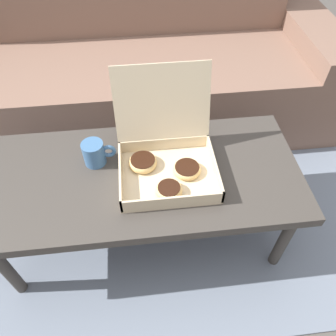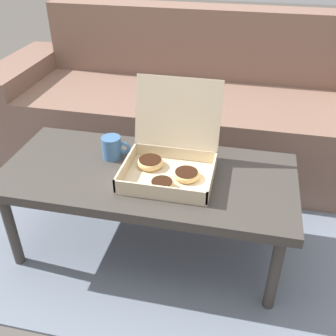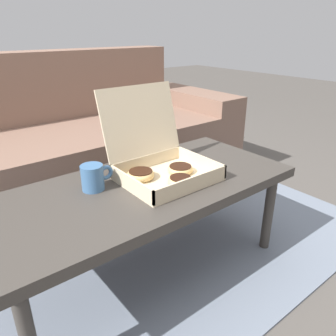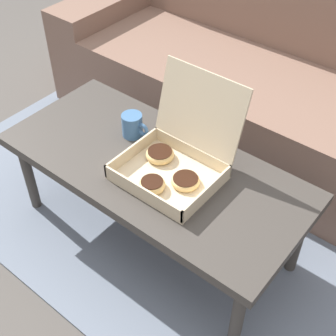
{
  "view_description": "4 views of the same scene",
  "coord_description": "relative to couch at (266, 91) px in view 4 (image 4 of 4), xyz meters",
  "views": [
    {
      "loc": [
        0.01,
        -0.88,
        1.36
      ],
      "look_at": [
        0.09,
        -0.11,
        0.47
      ],
      "focal_mm": 35.0,
      "sensor_mm": 36.0,
      "label": 1
    },
    {
      "loc": [
        0.37,
        -1.35,
        1.31
      ],
      "look_at": [
        0.09,
        -0.11,
        0.47
      ],
      "focal_mm": 42.0,
      "sensor_mm": 36.0,
      "label": 2
    },
    {
      "loc": [
        -0.63,
        -1.02,
        0.98
      ],
      "look_at": [
        0.09,
        -0.11,
        0.47
      ],
      "focal_mm": 35.0,
      "sensor_mm": 36.0,
      "label": 3
    },
    {
      "loc": [
        0.86,
        -1.05,
        1.6
      ],
      "look_at": [
        0.09,
        -0.11,
        0.47
      ],
      "focal_mm": 50.0,
      "sensor_mm": 36.0,
      "label": 4
    }
  ],
  "objects": [
    {
      "name": "area_rug",
      "position": [
        0.0,
        -0.49,
        -0.29
      ],
      "size": [
        2.38,
        1.79,
        0.01
      ],
      "primitive_type": "cube",
      "color": "slate",
      "rests_on": "ground_plane"
    },
    {
      "name": "pastry_box",
      "position": [
        0.09,
        -0.85,
        0.19
      ],
      "size": [
        0.35,
        0.37,
        0.34
      ],
      "color": "beige",
      "rests_on": "coffee_table"
    },
    {
      "name": "ground_plane",
      "position": [
        0.0,
        -0.79,
        -0.3
      ],
      "size": [
        12.0,
        12.0,
        0.0
      ],
      "primitive_type": "plane",
      "color": "#514C47"
    },
    {
      "name": "coffee_mug",
      "position": [
        -0.17,
        -0.79,
        0.18
      ],
      "size": [
        0.13,
        0.08,
        0.1
      ],
      "color": "#3D6693",
      "rests_on": "coffee_table"
    },
    {
      "name": "coffee_table",
      "position": [
        0.0,
        -0.87,
        0.09
      ],
      "size": [
        1.19,
        0.54,
        0.42
      ],
      "color": "#3D3833",
      "rests_on": "ground_plane"
    },
    {
      "name": "couch",
      "position": [
        0.0,
        0.0,
        0.0
      ],
      "size": [
        2.26,
        0.79,
        0.85
      ],
      "color": "#7A5B4C",
      "rests_on": "ground_plane"
    }
  ]
}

